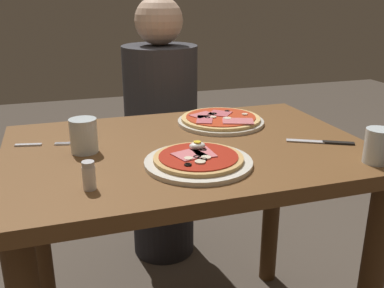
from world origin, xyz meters
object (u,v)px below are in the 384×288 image
knife (325,142)px  diner_person (162,140)px  pizza_across_left (221,120)px  fork (38,145)px  salt_shaker (89,176)px  water_glass_near (378,148)px  water_glass_far (84,138)px  dining_table (188,190)px  pizza_foreground (198,160)px

knife → diner_person: size_ratio=0.15×
pizza_across_left → fork: size_ratio=1.85×
salt_shaker → diner_person: size_ratio=0.06×
pizza_across_left → diner_person: 0.54m
knife → salt_shaker: (-0.69, -0.11, 0.03)m
fork → water_glass_near: bearing=-25.9°
pizza_across_left → water_glass_far: 0.48m
dining_table → pizza_foreground: pizza_foreground is taller
dining_table → salt_shaker: 0.41m
dining_table → fork: fork is taller
water_glass_near → knife: size_ratio=0.50×
pizza_foreground → diner_person: diner_person is taller
water_glass_far → dining_table: bearing=-6.3°
fork → knife: bearing=-16.3°
knife → diner_person: 0.85m
diner_person → pizza_foreground: bearing=83.1°
fork → salt_shaker: 0.37m
fork → pizza_foreground: bearing=-35.5°
salt_shaker → fork: bearing=108.3°
water_glass_far → salt_shaker: water_glass_far is taller
pizza_across_left → salt_shaker: 0.61m
dining_table → diner_person: bearing=83.0°
fork → salt_shaker: bearing=-71.7°
dining_table → pizza_across_left: size_ratio=3.56×
pizza_across_left → water_glass_far: (-0.46, -0.14, 0.03)m
salt_shaker → diner_person: (0.38, 0.88, -0.24)m
knife → fork: bearing=163.7°
pizza_foreground → diner_person: size_ratio=0.24×
water_glass_near → water_glass_far: (-0.72, 0.31, 0.00)m
water_glass_near → diner_person: bearing=110.4°
water_glass_near → pizza_foreground: bearing=164.1°
pizza_foreground → fork: (-0.40, 0.28, -0.01)m
diner_person → water_glass_near: bearing=110.4°
water_glass_far → water_glass_near: bearing=-23.5°
pizza_across_left → knife: 0.36m
pizza_foreground → water_glass_near: (0.45, -0.13, 0.03)m
water_glass_near → water_glass_far: 0.78m
diner_person → water_glass_far: bearing=59.4°
pizza_foreground → water_glass_far: bearing=145.7°
salt_shaker → diner_person: bearing=66.6°
knife → diner_person: bearing=112.1°
water_glass_near → dining_table: bearing=146.8°
dining_table → water_glass_far: (-0.29, 0.03, 0.19)m
pizza_foreground → knife: (0.41, 0.05, -0.01)m
water_glass_far → fork: bearing=142.0°
fork → knife: 0.84m
pizza_across_left → water_glass_near: water_glass_near is taller
pizza_across_left → knife: (0.22, -0.28, -0.01)m
fork → diner_person: diner_person is taller
diner_person → dining_table: bearing=83.0°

